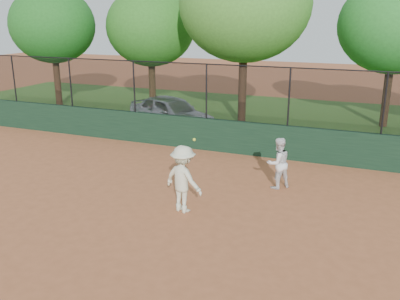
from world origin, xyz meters
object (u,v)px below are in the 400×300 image
at_px(tree_2, 245,4).
at_px(tree_0, 52,25).
at_px(parked_car, 171,113).
at_px(tree_1, 150,27).
at_px(tree_3, 395,25).
at_px(player_main, 183,179).
at_px(player_second, 278,163).

bearing_deg(tree_2, tree_0, 177.97).
bearing_deg(tree_2, parked_car, -141.35).
distance_m(parked_car, tree_1, 5.94).
xyz_separation_m(tree_0, tree_3, (16.78, 1.69, 0.09)).
height_order(player_main, tree_3, tree_3).
distance_m(parked_car, player_main, 8.64).
relative_size(player_second, tree_1, 0.24).
distance_m(player_second, tree_3, 10.35).
xyz_separation_m(tree_1, tree_2, (5.53, -1.71, 1.05)).
relative_size(tree_1, tree_3, 0.96).
bearing_deg(parked_car, tree_0, 96.38).
relative_size(player_main, tree_1, 0.33).
height_order(tree_0, tree_1, tree_0).
distance_m(player_main, tree_0, 16.15).
height_order(player_second, tree_0, tree_0).
bearing_deg(tree_1, parked_car, -52.18).
bearing_deg(tree_3, player_second, -106.70).
xyz_separation_m(parked_car, tree_0, (-8.10, 2.45, 3.59)).
xyz_separation_m(player_main, tree_0, (-12.13, 10.10, 3.46)).
xyz_separation_m(player_main, tree_1, (-6.96, 11.43, 3.38)).
relative_size(parked_car, tree_1, 0.70).
height_order(player_main, tree_1, tree_1).
xyz_separation_m(parked_car, tree_3, (8.68, 4.14, 3.68)).
distance_m(tree_2, tree_3, 6.48).
relative_size(tree_2, tree_3, 1.20).
relative_size(parked_car, tree_3, 0.67).
bearing_deg(player_second, parked_car, -85.75).
xyz_separation_m(parked_car, player_main, (4.02, -7.64, 0.13)).
distance_m(tree_1, tree_2, 5.89).
bearing_deg(player_second, tree_0, -73.16).
bearing_deg(tree_1, player_second, -45.26).
height_order(player_main, tree_0, tree_0).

